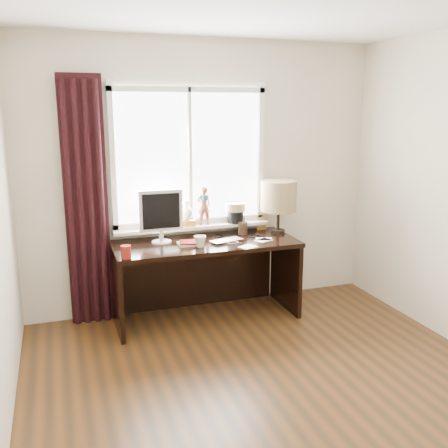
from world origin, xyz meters
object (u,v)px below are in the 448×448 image
object	(u,v)px
laptop	(226,241)
mug	(200,241)
monitor	(161,213)
red_cup	(126,252)
desk	(203,264)
table_lamp	(279,197)

from	to	relation	value
laptop	mug	size ratio (longest dim) A/B	2.85
mug	monitor	world-z (taller)	monitor
laptop	mug	distance (m)	0.29
red_cup	desk	world-z (taller)	red_cup
mug	desk	size ratio (longest dim) A/B	0.06
desk	monitor	world-z (taller)	monitor
laptop	mug	world-z (taller)	mug
mug	desk	world-z (taller)	mug
red_cup	monitor	bearing A→B (deg)	45.87
table_lamp	mug	bearing A→B (deg)	-164.00
mug	red_cup	bearing A→B (deg)	-168.35
red_cup	monitor	world-z (taller)	monitor
laptop	red_cup	distance (m)	0.98
laptop	table_lamp	distance (m)	0.72
laptop	table_lamp	world-z (taller)	table_lamp
laptop	red_cup	bearing A→B (deg)	176.70
red_cup	table_lamp	world-z (taller)	table_lamp
laptop	table_lamp	bearing A→B (deg)	-0.01
laptop	table_lamp	xyz separation A→B (m)	(0.60, 0.17, 0.35)
desk	table_lamp	xyz separation A→B (m)	(0.78, 0.01, 0.61)
red_cup	mug	bearing A→B (deg)	11.65
laptop	desk	world-z (taller)	laptop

